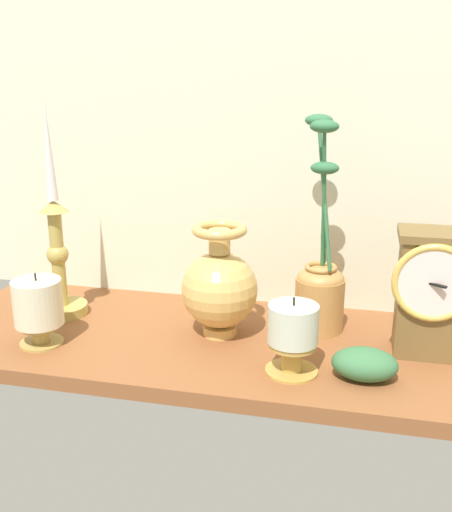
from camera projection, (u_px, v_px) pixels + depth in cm
name	position (u px, v px, depth cm)	size (l,w,h in cm)	color
ground_plane	(234.00, 345.00, 97.78)	(100.00, 36.00, 2.40)	brown
back_wall	(257.00, 126.00, 105.08)	(120.00, 2.00, 65.00)	beige
mantel_clock	(430.00, 291.00, 89.42)	(11.79, 9.83, 19.37)	brown
candlestick_tall_left	(58.00, 254.00, 104.23)	(8.94, 8.94, 37.70)	tan
brass_vase_bulbous	(220.00, 286.00, 96.72)	(12.39, 12.39, 18.64)	tan
brass_vase_jar	(320.00, 283.00, 98.74)	(8.16, 8.16, 35.25)	#B68346
pillar_candle_front	(293.00, 334.00, 84.93)	(7.64, 7.64, 11.52)	#BB9543
pillar_candle_near_clock	(38.00, 308.00, 93.88)	(7.66, 7.66, 11.88)	tan
ivy_sprig	(365.00, 364.00, 84.08)	(9.27, 6.49, 4.58)	#396F43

